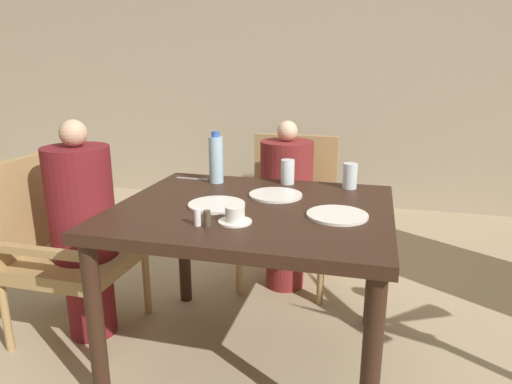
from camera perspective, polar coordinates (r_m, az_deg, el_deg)
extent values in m
plane|color=tan|center=(2.37, -0.33, -19.90)|extent=(16.00, 16.00, 0.00)
cube|color=tan|center=(4.59, 8.69, 15.73)|extent=(8.00, 0.06, 2.80)
cube|color=#331E14|center=(2.03, -0.36, -2.41)|extent=(1.21, 1.02, 0.05)
cylinder|color=#331E14|center=(2.03, -19.41, -15.37)|extent=(0.07, 0.07, 0.72)
cylinder|color=#331E14|center=(1.75, 14.16, -20.54)|extent=(0.07, 0.07, 0.72)
cylinder|color=#331E14|center=(2.73, -9.01, -6.40)|extent=(0.07, 0.07, 0.72)
cylinder|color=#331E14|center=(2.53, 14.50, -8.62)|extent=(0.07, 0.07, 0.72)
cube|color=#A88451|center=(2.55, -21.48, -7.94)|extent=(0.56, 0.56, 0.07)
cube|color=#A88451|center=(2.62, -26.71, -1.42)|extent=(0.05, 0.56, 0.49)
cube|color=#A88451|center=(2.70, -18.62, -2.88)|extent=(0.50, 0.04, 0.04)
cube|color=#A88451|center=(2.31, -25.61, -6.74)|extent=(0.50, 0.04, 0.04)
cylinder|color=#A88451|center=(2.71, -13.51, -11.01)|extent=(0.04, 0.04, 0.37)
cylinder|color=#A88451|center=(2.34, -19.42, -16.08)|extent=(0.04, 0.04, 0.37)
cylinder|color=#A88451|center=(2.96, -22.21, -9.38)|extent=(0.04, 0.04, 0.37)
cylinder|color=#A88451|center=(2.63, -28.79, -13.50)|extent=(0.04, 0.04, 0.37)
cylinder|color=maroon|center=(2.59, -19.97, -11.90)|extent=(0.24, 0.24, 0.44)
cylinder|color=maroon|center=(2.41, -21.06, -1.26)|extent=(0.32, 0.32, 0.56)
sphere|color=tan|center=(2.34, -21.89, 6.84)|extent=(0.13, 0.13, 0.13)
cube|color=#A88451|center=(2.93, 3.95, -3.83)|extent=(0.56, 0.56, 0.07)
cube|color=#A88451|center=(3.09, 4.95, 2.63)|extent=(0.56, 0.05, 0.49)
cube|color=#A88451|center=(2.84, 9.16, -1.28)|extent=(0.04, 0.50, 0.04)
cube|color=#A88451|center=(2.93, -0.99, -0.55)|extent=(0.04, 0.50, 0.04)
cylinder|color=#A88451|center=(2.75, 8.07, -10.27)|extent=(0.04, 0.04, 0.37)
cylinder|color=#A88451|center=(2.84, -2.13, -9.25)|extent=(0.04, 0.04, 0.37)
cylinder|color=#A88451|center=(3.20, 9.14, -6.44)|extent=(0.04, 0.04, 0.37)
cylinder|color=#A88451|center=(3.28, 0.39, -5.69)|extent=(0.04, 0.04, 0.37)
cylinder|color=maroon|center=(2.94, 3.66, -7.62)|extent=(0.24, 0.24, 0.44)
cylinder|color=maroon|center=(2.79, 3.83, 1.29)|extent=(0.32, 0.32, 0.50)
sphere|color=beige|center=(2.73, 3.94, 7.62)|extent=(0.12, 0.12, 0.12)
cylinder|color=white|center=(2.03, -4.94, -1.59)|extent=(0.25, 0.25, 0.01)
cylinder|color=white|center=(1.91, 10.12, -2.86)|extent=(0.25, 0.25, 0.01)
cylinder|color=white|center=(2.17, 2.47, -0.37)|extent=(0.25, 0.25, 0.01)
cylinder|color=white|center=(1.81, -2.63, -3.72)|extent=(0.13, 0.13, 0.01)
cylinder|color=white|center=(1.80, -2.64, -2.72)|extent=(0.08, 0.08, 0.06)
cylinder|color=#A3C6DB|center=(2.41, -5.01, 4.02)|extent=(0.08, 0.08, 0.24)
cylinder|color=#3359B2|center=(2.38, -5.09, 7.21)|extent=(0.04, 0.04, 0.03)
cylinder|color=silver|center=(2.39, 3.97, 2.53)|extent=(0.07, 0.07, 0.13)
cylinder|color=silver|center=(2.34, 11.67, 1.98)|extent=(0.07, 0.07, 0.13)
cylinder|color=white|center=(1.78, -7.32, -3.15)|extent=(0.03, 0.03, 0.07)
cylinder|color=#4C3D2D|center=(1.77, -6.14, -3.32)|extent=(0.03, 0.03, 0.06)
cube|color=silver|center=(2.52, -8.17, 1.69)|extent=(0.16, 0.01, 0.00)
cube|color=silver|center=(2.49, -6.44, 1.57)|extent=(0.04, 0.02, 0.00)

